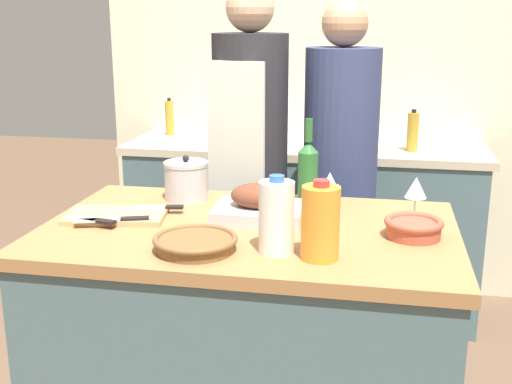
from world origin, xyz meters
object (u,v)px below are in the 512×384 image
Objects in this scene: wine_bottle_green at (308,172)px; condiment_bottle_short at (170,118)px; wicker_basket at (195,243)px; knife_paring at (162,207)px; wine_glass_right at (330,184)px; stand_mixer at (345,119)px; knife_bread at (92,220)px; mixing_bowl at (413,227)px; knife_chef at (114,219)px; milk_jug at (277,217)px; person_cook_guest at (340,174)px; stock_pot at (186,180)px; person_cook_aproned at (250,166)px; juice_jug at (320,222)px; condiment_bottle_tall at (413,132)px; roasting_pan at (259,206)px; wine_glass_left at (416,189)px; cutting_board at (116,216)px.

wine_bottle_green is 1.62m from condiment_bottle_short.
wicker_basket is 1.52× the size of knife_paring.
wine_glass_right is at bearing -41.63° from wine_bottle_green.
wine_bottle_green is 1.31m from stand_mixer.
condiment_bottle_short reaches higher than knife_bread.
mixing_bowl reaches higher than knife_chef.
person_cook_guest is at bearing 84.15° from milk_jug.
wicker_basket is at bearing -70.38° from stock_pot.
person_cook_aproned reaches higher than knife_chef.
wine_glass_right is (0.08, -0.07, -0.02)m from wine_bottle_green.
wine_glass_right is 0.78m from knife_bread.
stand_mixer is (-0.03, 1.38, 0.01)m from wine_glass_right.
person_cook_guest is (0.11, 1.04, -0.12)m from milk_jug.
juice_jug is 1.64m from condiment_bottle_tall.
knife_paring is (-0.44, 0.29, -0.08)m from milk_jug.
stock_pot is 0.37m from knife_chef.
condiment_bottle_tall and condiment_bottle_short have the same top height.
wicker_basket is at bearing -69.47° from condiment_bottle_short.
person_cook_aproned is at bearing -138.01° from condiment_bottle_tall.
wicker_basket is at bearing -110.66° from roasting_pan.
person_cook_guest is (0.71, 0.92, -0.04)m from knife_bread.
stock_pot is at bearing 68.81° from knife_chef.
wine_bottle_green reaches higher than stock_pot.
wicker_basket is at bearing -99.51° from stand_mixer.
juice_jug reaches higher than wicker_basket.
juice_jug reaches higher than knife_bread.
wicker_basket is at bearing -179.06° from juice_jug.
milk_jug reaches higher than knife_bread.
stock_pot is 0.10× the size of person_cook_aproned.
wine_glass_left is 0.69m from person_cook_guest.
wine_glass_right is at bearing -105.00° from condiment_bottle_tall.
milk_jug is at bearing -105.51° from wine_glass_right.
person_cook_aproned is (0.33, 0.84, 0.00)m from knife_bread.
knife_chef is at bearing -111.19° from stock_pot.
cutting_board is at bearing -99.93° from person_cook_aproned.
knife_chef is 1.70m from condiment_bottle_short.
stock_pot is 0.62m from milk_jug.
knife_chef is at bearing -157.21° from wine_glass_right.
condiment_bottle_short reaches higher than knife_paring.
cutting_board is at bearing -167.72° from wine_glass_left.
roasting_pan is at bearing -97.00° from stand_mixer.
roasting_pan is at bearing -112.35° from condiment_bottle_tall.
condiment_bottle_short is (-0.50, 1.32, 0.02)m from stock_pot.
roasting_pan is 1.71m from condiment_bottle_short.
condiment_bottle_short is (-0.94, 1.32, -0.03)m from wine_bottle_green.
condiment_bottle_short is (-0.37, 1.66, 0.06)m from knife_chef.
knife_bread is (-0.38, 0.15, -0.00)m from wicker_basket.
wine_glass_left is 0.08× the size of person_cook_aproned.
person_cook_guest is (0.54, 0.75, -0.04)m from knife_paring.
roasting_pan is at bearing -61.89° from condiment_bottle_short.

